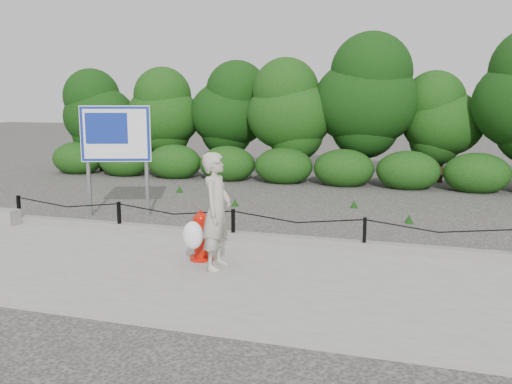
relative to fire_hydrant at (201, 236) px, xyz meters
name	(u,v)px	position (x,y,z in m)	size (l,w,h in m)	color
ground	(233,243)	(0.07, 1.43, -0.49)	(90.00, 90.00, 0.00)	#2D2B28
sidewalk	(191,273)	(0.07, -0.57, -0.45)	(14.00, 4.00, 0.08)	gray
curb	(234,235)	(0.07, 1.48, -0.34)	(14.00, 0.22, 0.14)	slate
chain_barrier	(233,220)	(0.07, 1.43, -0.03)	(10.06, 0.06, 0.60)	black
treeline	(344,106)	(0.85, 10.34, 2.05)	(20.12, 3.62, 4.82)	black
fire_hydrant	(201,236)	(0.00, 0.00, 0.00)	(0.50, 0.51, 0.85)	#BB1407
pedestrian	(215,213)	(0.40, -0.34, 0.50)	(0.75, 0.69, 1.87)	#B0A996
advertising_sign	(116,139)	(-3.40, 2.97, 1.36)	(1.56, 0.61, 2.61)	slate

